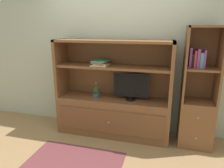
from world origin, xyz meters
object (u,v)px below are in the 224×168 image
media_console (113,106)px  upright_book_row (197,59)px  tv_monitor (131,86)px  bookshelf_tall (197,108)px  potted_plant (96,94)px  magazine_stack (101,62)px

media_console → upright_book_row: size_ratio=6.67×
tv_monitor → bookshelf_tall: bearing=1.1°
media_console → tv_monitor: bearing=-3.4°
tv_monitor → upright_book_row: size_ratio=2.02×
media_console → potted_plant: bearing=-175.6°
tv_monitor → upright_book_row: (0.92, 0.01, 0.46)m
media_console → potted_plant: media_console is taller
potted_plant → bookshelf_tall: bearing=0.9°
tv_monitor → potted_plant: size_ratio=2.24×
media_console → upright_book_row: (1.22, -0.01, 0.83)m
bookshelf_tall → upright_book_row: 0.74m
tv_monitor → bookshelf_tall: bookshelf_tall is taller
media_console → tv_monitor: media_console is taller
potted_plant → bookshelf_tall: 1.57m
magazine_stack → upright_book_row: upright_book_row is taller
media_console → potted_plant: (-0.28, -0.02, 0.19)m
magazine_stack → bookshelf_tall: 1.62m
magazine_stack → upright_book_row: bearing=0.0°
upright_book_row → potted_plant: bearing=-179.4°
media_console → tv_monitor: size_ratio=3.30×
bookshelf_tall → upright_book_row: bookshelf_tall is taller
magazine_stack → media_console: bearing=2.1°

